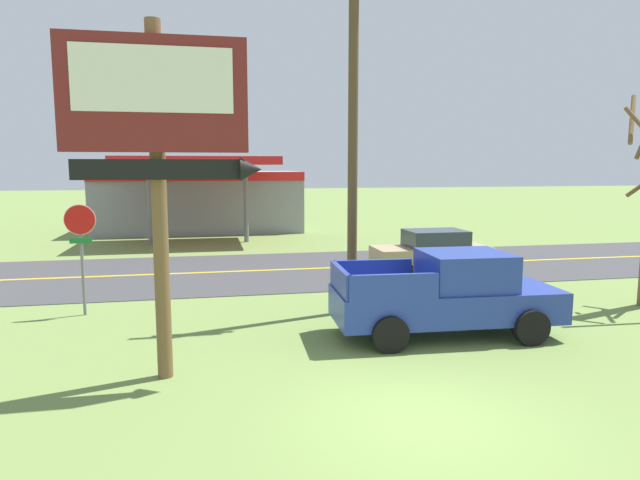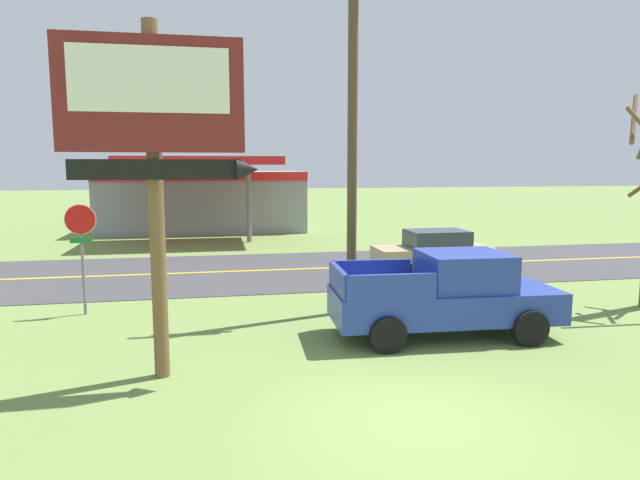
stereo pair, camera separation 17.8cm
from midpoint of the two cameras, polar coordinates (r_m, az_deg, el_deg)
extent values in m
plane|color=olive|center=(9.30, 10.49, -17.65)|extent=(180.00, 180.00, 0.00)
cube|color=#3D3D3F|center=(21.41, -2.32, -3.02)|extent=(140.00, 8.00, 0.02)
cube|color=gold|center=(21.41, -2.32, -2.99)|extent=(126.00, 0.20, 0.01)
cylinder|color=brown|center=(10.56, -15.90, 3.47)|extent=(0.28, 0.28, 6.48)
cube|color=maroon|center=(10.43, -16.39, 14.08)|extent=(3.21, 0.16, 2.00)
cube|color=white|center=(10.38, -16.48, 15.45)|extent=(2.70, 0.03, 1.12)
cube|color=black|center=(10.36, -16.12, 6.93)|extent=(2.89, 0.12, 0.36)
cone|color=black|center=(10.35, -6.93, 7.16)|extent=(0.40, 0.44, 0.44)
cylinder|color=slate|center=(16.09, -22.69, -3.20)|extent=(0.08, 0.08, 2.20)
cylinder|color=red|center=(15.87, -22.98, 1.94)|extent=(0.76, 0.03, 0.76)
cylinder|color=white|center=(15.88, -22.96, 1.94)|extent=(0.80, 0.01, 0.80)
cube|color=#19722D|center=(15.92, -22.87, -0.03)|extent=(0.56, 0.03, 0.14)
cylinder|color=brown|center=(14.91, 3.68, 11.50)|extent=(0.26, 0.26, 9.94)
cylinder|color=brown|center=(18.04, 29.61, 10.70)|extent=(0.99, 1.12, 1.46)
cube|color=gray|center=(35.20, -11.68, 3.92)|extent=(12.00, 6.00, 3.60)
cube|color=red|center=(32.09, -11.81, 6.35)|extent=(12.00, 0.12, 0.50)
cube|color=red|center=(29.14, -11.93, 7.91)|extent=(8.00, 5.00, 0.40)
cylinder|color=slate|center=(29.33, -16.52, 3.66)|extent=(0.24, 0.24, 4.20)
cylinder|color=slate|center=(29.26, -7.10, 3.90)|extent=(0.24, 0.24, 4.20)
cube|color=#233893|center=(13.40, 12.91, -6.36)|extent=(5.28, 2.20, 0.72)
cube|color=#233893|center=(13.41, 14.80, -3.00)|extent=(1.98, 1.89, 0.84)
cube|color=#28333D|center=(13.78, 18.21, -2.85)|extent=(0.18, 1.66, 0.71)
cube|color=#233893|center=(13.67, 5.60, -3.18)|extent=(1.95, 0.21, 0.56)
cube|color=#233893|center=(11.93, 7.74, -4.80)|extent=(1.95, 0.21, 0.56)
cube|color=#233893|center=(12.58, 2.29, -4.09)|extent=(0.21, 1.88, 0.56)
cylinder|color=black|center=(14.99, 17.29, -6.44)|extent=(0.81, 0.32, 0.80)
cylinder|color=black|center=(13.32, 20.96, -8.37)|extent=(0.81, 0.32, 0.80)
cylinder|color=black|center=(13.93, 5.14, -7.20)|extent=(0.81, 0.32, 0.80)
cylinder|color=black|center=(12.10, 7.33, -9.51)|extent=(0.81, 0.32, 0.80)
cube|color=tan|center=(20.65, 11.64, -1.67)|extent=(4.20, 1.76, 0.72)
cube|color=#2D3842|center=(20.62, 12.07, 0.15)|extent=(2.10, 1.56, 0.60)
cylinder|color=black|center=(19.44, 9.06, -3.26)|extent=(0.64, 0.24, 0.64)
cylinder|color=black|center=(21.07, 7.42, -2.39)|extent=(0.64, 0.24, 0.64)
cylinder|color=black|center=(20.47, 15.93, -2.92)|extent=(0.64, 0.24, 0.64)
cylinder|color=black|center=(22.03, 13.87, -2.12)|extent=(0.64, 0.24, 0.64)
camera|label=1|loc=(0.09, -89.69, 0.04)|focal=31.38mm
camera|label=2|loc=(0.09, 90.31, -0.04)|focal=31.38mm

